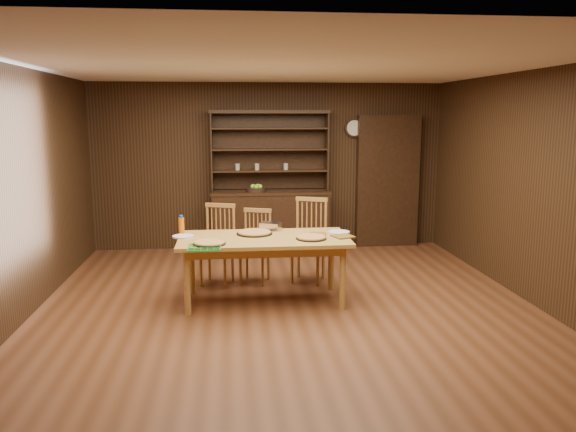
{
  "coord_description": "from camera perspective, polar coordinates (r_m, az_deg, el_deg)",
  "views": [
    {
      "loc": [
        -0.61,
        -5.87,
        2.1
      ],
      "look_at": [
        0.04,
        0.4,
        0.96
      ],
      "focal_mm": 35.0,
      "sensor_mm": 36.0,
      "label": 1
    }
  ],
  "objects": [
    {
      "name": "room_shell",
      "position": [
        5.92,
        0.05,
        5.16
      ],
      "size": [
        6.0,
        6.0,
        6.0
      ],
      "color": "white",
      "rests_on": "floor"
    },
    {
      "name": "pot_holder_a",
      "position": [
        6.33,
        5.6,
        -2.07
      ],
      "size": [
        0.27,
        0.27,
        0.02
      ],
      "primitive_type": "cube",
      "rotation": [
        0.0,
        0.0,
        0.34
      ],
      "color": "red",
      "rests_on": "dining_table"
    },
    {
      "name": "chair_center",
      "position": [
        7.15,
        -3.28,
        -2.81
      ],
      "size": [
        0.48,
        0.47,
        0.93
      ],
      "rotation": [
        0.0,
        0.0,
        -0.34
      ],
      "color": "#A76B39",
      "rests_on": "floor"
    },
    {
      "name": "fruit_bowl",
      "position": [
        8.64,
        -3.25,
        2.76
      ],
      "size": [
        0.31,
        0.31,
        0.12
      ],
      "color": "black",
      "rests_on": "china_hutch"
    },
    {
      "name": "chair_left",
      "position": [
        7.12,
        -7.08,
        -2.6
      ],
      "size": [
        0.52,
        0.5,
        1.0
      ],
      "rotation": [
        0.0,
        0.0,
        -0.33
      ],
      "color": "#A76B39",
      "rests_on": "floor"
    },
    {
      "name": "floor",
      "position": [
        6.26,
        0.05,
        -9.38
      ],
      "size": [
        6.0,
        6.0,
        0.0
      ],
      "primitive_type": "plane",
      "color": "brown",
      "rests_on": "ground"
    },
    {
      "name": "pizza_left",
      "position": [
        6.0,
        -7.99,
        -2.72
      ],
      "size": [
        0.35,
        0.35,
        0.04
      ],
      "color": "black",
      "rests_on": "dining_table"
    },
    {
      "name": "juice_bottle",
      "position": [
        6.57,
        -10.78,
        -0.93
      ],
      "size": [
        0.07,
        0.07,
        0.22
      ],
      "color": "orange",
      "rests_on": "dining_table"
    },
    {
      "name": "plate_right",
      "position": [
        6.56,
        5.18,
        -1.62
      ],
      "size": [
        0.26,
        0.26,
        0.02
      ],
      "color": "white",
      "rests_on": "dining_table"
    },
    {
      "name": "plate_left",
      "position": [
        6.42,
        -10.59,
        -2.03
      ],
      "size": [
        0.25,
        0.25,
        0.02
      ],
      "color": "white",
      "rests_on": "dining_table"
    },
    {
      "name": "dining_table",
      "position": [
        6.32,
        -2.48,
        -2.88
      ],
      "size": [
        1.9,
        0.95,
        0.75
      ],
      "color": "gold",
      "rests_on": "floor"
    },
    {
      "name": "china_hutch",
      "position": [
        8.77,
        -1.8,
        0.33
      ],
      "size": [
        1.84,
        0.52,
        2.17
      ],
      "color": "#321D10",
      "rests_on": "floor"
    },
    {
      "name": "chair_right",
      "position": [
        7.17,
        2.21,
        -2.15
      ],
      "size": [
        0.56,
        0.55,
        1.06
      ],
      "rotation": [
        0.0,
        0.0,
        -0.39
      ],
      "color": "#A76B39",
      "rests_on": "floor"
    },
    {
      "name": "pot_holder_b",
      "position": [
        6.44,
        3.01,
        -1.84
      ],
      "size": [
        0.23,
        0.23,
        0.01
      ],
      "primitive_type": "cube",
      "rotation": [
        0.0,
        0.0,
        -0.19
      ],
      "color": "red",
      "rests_on": "dining_table"
    },
    {
      "name": "cooling_rack",
      "position": [
        5.86,
        -8.48,
        -3.13
      ],
      "size": [
        0.34,
        0.34,
        0.01
      ],
      "primitive_type": null,
      "rotation": [
        0.0,
        0.0,
        -0.05
      ],
      "color": "#0B952B",
      "rests_on": "dining_table"
    },
    {
      "name": "pizza_center",
      "position": [
        6.47,
        -3.42,
        -1.7
      ],
      "size": [
        0.42,
        0.42,
        0.04
      ],
      "color": "black",
      "rests_on": "dining_table"
    },
    {
      "name": "pizza_right",
      "position": [
        6.21,
        2.38,
        -2.2
      ],
      "size": [
        0.34,
        0.34,
        0.04
      ],
      "color": "black",
      "rests_on": "dining_table"
    },
    {
      "name": "doorway",
      "position": [
        9.18,
        10.05,
        3.49
      ],
      "size": [
        1.0,
        0.18,
        2.1
      ],
      "primitive_type": "cube",
      "color": "#321D10",
      "rests_on": "floor"
    },
    {
      "name": "wall_clock",
      "position": [
        9.04,
        6.73,
        8.88
      ],
      "size": [
        0.3,
        0.05,
        0.3
      ],
      "color": "#321D10",
      "rests_on": "room_shell"
    },
    {
      "name": "foil_dish",
      "position": [
        6.67,
        -1.78,
        -1.06
      ],
      "size": [
        0.28,
        0.25,
        0.09
      ],
      "primitive_type": "cube",
      "rotation": [
        0.0,
        0.0,
        -0.42
      ],
      "color": "silver",
      "rests_on": "dining_table"
    }
  ]
}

